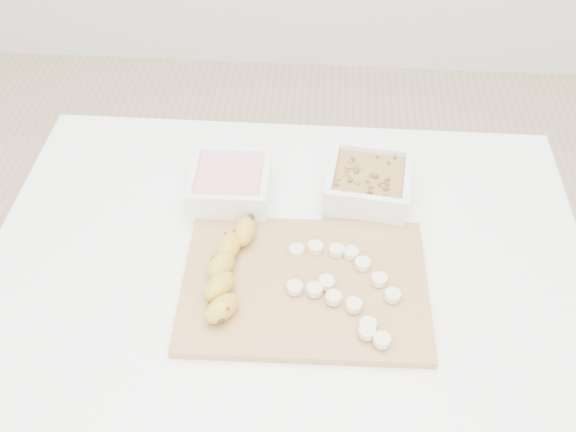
# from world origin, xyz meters

# --- Properties ---
(table) EXTENTS (1.00, 0.70, 0.75)m
(table) POSITION_xyz_m (0.00, 0.00, 0.65)
(table) COLOR white
(table) RESTS_ON ground
(bowl_yogurt) EXTENTS (0.14, 0.14, 0.06)m
(bowl_yogurt) POSITION_xyz_m (-0.11, 0.13, 0.78)
(bowl_yogurt) COLOR white
(bowl_yogurt) RESTS_ON table
(bowl_granola) EXTENTS (0.16, 0.16, 0.07)m
(bowl_granola) POSITION_xyz_m (0.14, 0.14, 0.78)
(bowl_granola) COLOR white
(bowl_granola) RESTS_ON table
(cutting_board) EXTENTS (0.39, 0.29, 0.01)m
(cutting_board) POSITION_xyz_m (0.03, -0.07, 0.76)
(cutting_board) COLOR #B07F4F
(cutting_board) RESTS_ON table
(banana) EXTENTS (0.11, 0.21, 0.04)m
(banana) POSITION_xyz_m (-0.09, -0.07, 0.78)
(banana) COLOR gold
(banana) RESTS_ON cutting_board
(banana_slices) EXTENTS (0.18, 0.20, 0.02)m
(banana_slices) POSITION_xyz_m (0.10, -0.08, 0.77)
(banana_slices) COLOR beige
(banana_slices) RESTS_ON cutting_board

